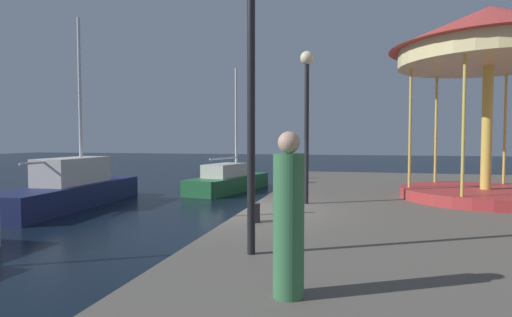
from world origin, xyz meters
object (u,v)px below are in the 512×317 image
lamp_post_mid_promenade (251,49)px  lamp_post_far_end (307,99)px  sailboat_navy (71,188)px  carousel (489,55)px  bollard_center (299,178)px  sailboat_green (228,180)px  bollard_south (254,213)px  person_by_the_water (289,220)px

lamp_post_mid_promenade → lamp_post_far_end: bearing=87.3°
sailboat_navy → lamp_post_mid_promenade: 11.88m
carousel → bollard_center: bearing=149.9°
sailboat_navy → sailboat_green: sailboat_navy is taller
lamp_post_far_end → carousel: bearing=21.6°
sailboat_green → bollard_south: 11.57m
sailboat_navy → person_by_the_water: 13.09m
lamp_post_mid_promenade → person_by_the_water: lamp_post_mid_promenade is taller
bollard_center → lamp_post_far_end: bearing=-80.3°
person_by_the_water → lamp_post_far_end: bearing=95.0°
bollard_south → bollard_center: bearing=91.0°
sailboat_green → lamp_post_far_end: 9.91m
person_by_the_water → bollard_center: bearing=97.1°
bollard_south → bollard_center: 8.04m
person_by_the_water → lamp_post_mid_promenade: bearing=118.1°
carousel → lamp_post_mid_promenade: bearing=-126.4°
sailboat_green → lamp_post_far_end: sailboat_green is taller
bollard_south → bollard_center: size_ratio=1.00×
sailboat_green → lamp_post_mid_promenade: (4.55, -13.16, 3.31)m
carousel → lamp_post_far_end: (-4.91, -1.94, -1.31)m
carousel → bollard_center: 7.78m
sailboat_green → bollard_south: sailboat_green is taller
bollard_south → person_by_the_water: 4.11m
sailboat_navy → sailboat_green: 7.28m
sailboat_green → lamp_post_mid_promenade: sailboat_green is taller
lamp_post_mid_promenade → bollard_center: 10.76m
bollard_center → person_by_the_water: bearing=-82.9°
lamp_post_mid_promenade → person_by_the_water: 2.79m
sailboat_navy → person_by_the_water: (9.65, -8.79, 0.96)m
carousel → person_by_the_water: bearing=-117.0°
bollard_south → person_by_the_water: bearing=-70.8°
sailboat_green → lamp_post_far_end: size_ratio=1.51×
bollard_south → bollard_center: same height
lamp_post_far_end → bollard_center: 5.99m
sailboat_green → bollard_center: 4.80m
lamp_post_mid_promenade → bollard_center: size_ratio=11.19×
lamp_post_mid_promenade → bollard_south: lamp_post_mid_promenade is taller
bollard_south → bollard_center: (-0.15, 8.04, 0.00)m
lamp_post_far_end → bollard_south: (-0.76, -2.73, -2.60)m
sailboat_green → lamp_post_far_end: (4.78, -8.12, 3.07)m
sailboat_green → carousel: (9.69, -6.17, 4.37)m
lamp_post_mid_promenade → lamp_post_far_end: lamp_post_mid_promenade is taller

